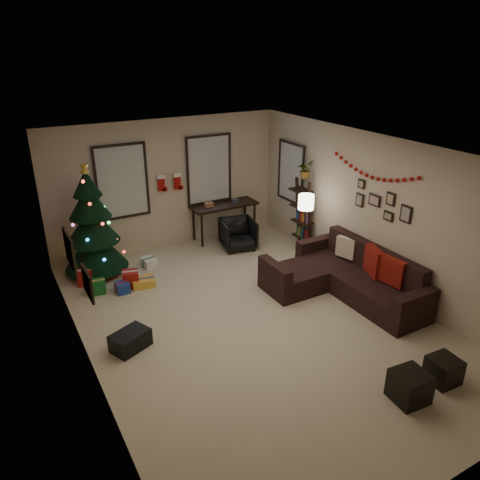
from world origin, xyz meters
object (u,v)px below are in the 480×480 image
object	(u,v)px
desk_chair	(238,234)
bookshelf	(303,216)
christmas_tree	(92,228)
desk	(224,208)
sofa	(345,279)

from	to	relation	value
desk_chair	bookshelf	size ratio (longest dim) A/B	0.42
christmas_tree	bookshelf	world-z (taller)	christmas_tree
desk	christmas_tree	bearing A→B (deg)	-174.20
christmas_tree	bookshelf	distance (m)	4.18
desk	bookshelf	world-z (taller)	bookshelf
christmas_tree	desk	world-z (taller)	christmas_tree
sofa	desk_chair	distance (m)	2.68
sofa	bookshelf	xyz separation A→B (m)	(0.45, 1.86, 0.48)
sofa	desk	world-z (taller)	sofa
desk	bookshelf	bearing A→B (deg)	-51.08
sofa	desk_chair	xyz separation A→B (m)	(-0.69, 2.59, 0.05)
sofa	desk_chair	bearing A→B (deg)	104.83
desk_chair	christmas_tree	bearing A→B (deg)	-175.70
christmas_tree	desk_chair	distance (m)	2.98
desk	desk_chair	xyz separation A→B (m)	(-0.01, -0.65, -0.38)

